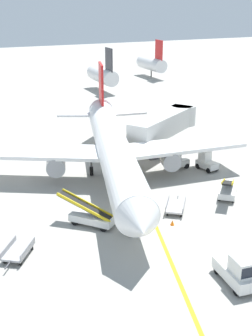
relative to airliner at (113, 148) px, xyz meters
The scene contains 16 objects.
ground_plane 14.29m from the airliner, 85.92° to the right, with size 300.00×300.00×0.00m, color #9E9B93.
taxi_line_yellow 9.48m from the airliner, 91.00° to the right, with size 0.30×80.00×0.01m, color yellow.
airliner is the anchor object (origin of this frame).
jet_bridge 11.37m from the airliner, 31.65° to the left, with size 12.08×9.13×4.85m.
pushback_tug 20.49m from the airliner, 88.69° to the right, with size 2.25×3.77×2.20m.
baggage_tug_near_wing 10.82m from the airliner, ahead, with size 1.72×2.60×2.10m.
baggage_tug_by_cargo_door 7.97m from the airliner, ahead, with size 2.52×1.56×2.10m.
belt_loader_forward_hold 10.49m from the airliner, 123.37° to the right, with size 4.24×4.58×2.59m.
belt_loader_aft_hold 12.08m from the airliner, 45.48° to the right, with size 4.19×4.62×2.59m.
baggage_cart_loaded 9.84m from the airliner, 76.86° to the right, with size 2.90×3.52×0.94m.
baggage_cart_empty_trailing 16.63m from the airliner, 138.04° to the right, with size 2.87×3.55×0.94m.
ground_crew_marshaller 5.60m from the airliner, 110.20° to the right, with size 0.36×0.24×1.70m.
safety_cone_nose_left 4.31m from the airliner, ahead, with size 0.36×0.36×0.44m, color orange.
safety_cone_nose_right 11.81m from the airliner, 87.21° to the right, with size 0.36×0.36×0.44m, color orange.
distant_aircraft_mid_right 47.24m from the airliner, 69.72° to the left, with size 3.00×10.10×8.80m.
distant_aircraft_far_right 64.14m from the airliner, 59.11° to the left, with size 3.00×10.10×8.80m.
Camera 1 is at (-17.80, -26.52, 17.88)m, focal length 48.33 mm.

